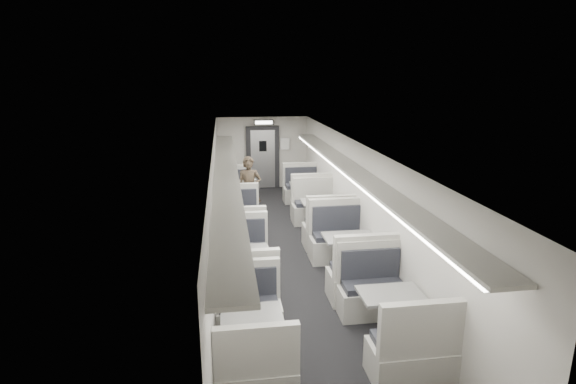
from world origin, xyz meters
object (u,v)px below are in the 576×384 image
object	(u,v)px
passenger	(249,190)
booth_right_c	(349,256)
booth_left_c	(244,269)
booth_left_a	(236,198)
booth_left_d	(252,335)
booth_left_b	(239,226)
booth_right_b	(321,217)
exit_sign	(264,122)
booth_right_a	(306,196)
booth_right_d	(390,317)
vestibule_door	(263,158)

from	to	relation	value
passenger	booth_right_c	bearing A→B (deg)	-54.60
booth_left_c	passenger	distance (m)	3.82
booth_left_c	passenger	size ratio (longest dim) A/B	1.23
booth_left_a	booth_left_d	size ratio (longest dim) A/B	1.05
booth_left_a	booth_left_c	world-z (taller)	booth_left_c
booth_left_b	booth_right_b	bearing A→B (deg)	9.20
booth_right_b	passenger	distance (m)	2.07
passenger	booth_left_c	bearing A→B (deg)	-84.54
booth_left_b	exit_sign	distance (m)	4.96
booth_right_a	booth_right_d	bearing A→B (deg)	-90.00
exit_sign	booth_left_c	bearing A→B (deg)	-98.39
booth_left_d	booth_right_b	size ratio (longest dim) A/B	0.85
booth_left_a	booth_right_a	distance (m)	2.01
booth_left_d	booth_right_d	distance (m)	2.00
booth_left_b	vestibule_door	size ratio (longest dim) A/B	1.03
booth_left_d	booth_right_c	xyz separation A→B (m)	(2.00, 2.30, 0.06)
booth_left_d	vestibule_door	xyz separation A→B (m)	(1.00, 9.39, 0.68)
booth_left_d	exit_sign	size ratio (longest dim) A/B	3.23
booth_left_a	booth_right_b	world-z (taller)	booth_right_b
booth_left_d	booth_right_a	bearing A→B (deg)	73.54
booth_left_c	passenger	bearing A→B (deg)	85.02
exit_sign	booth_left_d	bearing A→B (deg)	-96.41
booth_left_a	booth_left_c	size ratio (longest dim) A/B	0.99
booth_right_c	vestibule_door	bearing A→B (deg)	98.03
booth_left_a	exit_sign	world-z (taller)	exit_sign
booth_right_d	exit_sign	bearing A→B (deg)	96.50
booth_right_d	exit_sign	size ratio (longest dim) A/B	3.58
exit_sign	booth_left_b	bearing A→B (deg)	-102.60
booth_left_c	passenger	xyz separation A→B (m)	(0.33, 3.77, 0.49)
booth_left_b	vestibule_door	bearing A→B (deg)	78.61
booth_left_a	booth_right_a	xyz separation A→B (m)	(2.00, -0.17, 0.02)
booth_right_b	exit_sign	xyz separation A→B (m)	(-1.00, 4.15, 1.86)
booth_right_b	booth_right_c	size ratio (longest dim) A/B	0.99
booth_right_b	exit_sign	bearing A→B (deg)	103.54
booth_left_a	booth_right_d	xyz separation A→B (m)	(2.00, -6.81, 0.02)
booth_right_d	passenger	size ratio (longest dim) A/B	1.28
exit_sign	booth_right_a	bearing A→B (deg)	-64.88
booth_right_a	booth_right_d	distance (m)	6.64
booth_left_c	booth_right_d	size ratio (longest dim) A/B	0.96
booth_right_a	booth_right_b	size ratio (longest dim) A/B	0.93
booth_left_d	booth_right_b	bearing A→B (deg)	67.17
booth_left_d	booth_right_d	world-z (taller)	booth_right_d
passenger	booth_right_a	bearing A→B (deg)	38.26
booth_right_c	booth_left_c	bearing A→B (deg)	-174.89
booth_left_b	booth_right_c	size ratio (longest dim) A/B	0.91
booth_left_c	booth_right_b	size ratio (longest dim) A/B	0.91
booth_left_d	booth_right_c	distance (m)	3.05
booth_right_a	booth_right_c	size ratio (longest dim) A/B	0.93
booth_left_a	booth_left_c	distance (m)	4.82
booth_left_c	booth_right_d	world-z (taller)	booth_right_d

